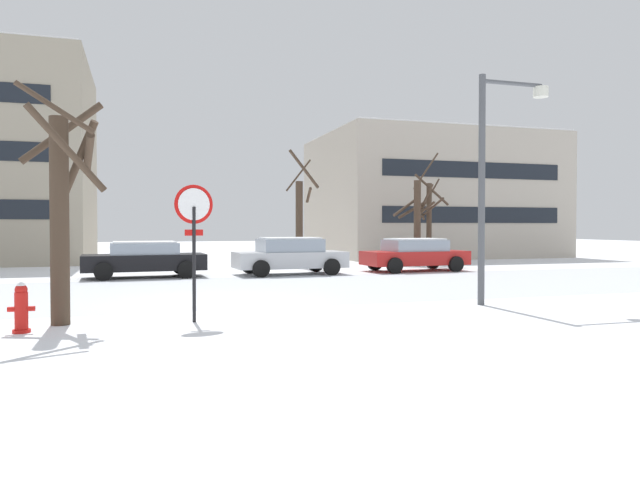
{
  "coord_description": "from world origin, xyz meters",
  "views": [
    {
      "loc": [
        -1.71,
        -14.07,
        1.87
      ],
      "look_at": [
        4.17,
        4.85,
        1.41
      ],
      "focal_mm": 32.89,
      "sensor_mm": 36.0,
      "label": 1
    }
  ],
  "objects_px": {
    "fire_hydrant": "(21,307)",
    "parked_car_black": "(144,259)",
    "street_lamp": "(495,164)",
    "parked_car_red": "(415,254)",
    "stop_sign": "(194,226)",
    "parked_car_silver": "(290,256)"
  },
  "relations": [
    {
      "from": "street_lamp",
      "to": "parked_car_black",
      "type": "relative_size",
      "value": 1.24
    },
    {
      "from": "stop_sign",
      "to": "parked_car_black",
      "type": "relative_size",
      "value": 0.61
    },
    {
      "from": "street_lamp",
      "to": "parked_car_red",
      "type": "height_order",
      "value": "street_lamp"
    },
    {
      "from": "fire_hydrant",
      "to": "parked_car_black",
      "type": "relative_size",
      "value": 0.2
    },
    {
      "from": "stop_sign",
      "to": "parked_car_red",
      "type": "relative_size",
      "value": 0.61
    },
    {
      "from": "stop_sign",
      "to": "parked_car_red",
      "type": "bearing_deg",
      "value": 46.58
    },
    {
      "from": "stop_sign",
      "to": "fire_hydrant",
      "type": "relative_size",
      "value": 3.01
    },
    {
      "from": "street_lamp",
      "to": "parked_car_black",
      "type": "distance_m",
      "value": 13.17
    },
    {
      "from": "street_lamp",
      "to": "parked_car_black",
      "type": "bearing_deg",
      "value": 127.95
    },
    {
      "from": "parked_car_black",
      "to": "parked_car_silver",
      "type": "relative_size",
      "value": 1.01
    },
    {
      "from": "stop_sign",
      "to": "parked_car_silver",
      "type": "relative_size",
      "value": 0.62
    },
    {
      "from": "fire_hydrant",
      "to": "street_lamp",
      "type": "bearing_deg",
      "value": 4.47
    },
    {
      "from": "parked_car_silver",
      "to": "parked_car_red",
      "type": "distance_m",
      "value": 5.42
    },
    {
      "from": "stop_sign",
      "to": "parked_car_black",
      "type": "bearing_deg",
      "value": 94.4
    },
    {
      "from": "street_lamp",
      "to": "parked_car_silver",
      "type": "bearing_deg",
      "value": 104.22
    },
    {
      "from": "parked_car_silver",
      "to": "stop_sign",
      "type": "bearing_deg",
      "value": -113.7
    },
    {
      "from": "street_lamp",
      "to": "parked_car_black",
      "type": "height_order",
      "value": "street_lamp"
    },
    {
      "from": "stop_sign",
      "to": "fire_hydrant",
      "type": "xyz_separation_m",
      "value": [
        -3.01,
        -0.25,
        -1.43
      ]
    },
    {
      "from": "stop_sign",
      "to": "street_lamp",
      "type": "relative_size",
      "value": 0.49
    },
    {
      "from": "stop_sign",
      "to": "fire_hydrant",
      "type": "height_order",
      "value": "stop_sign"
    },
    {
      "from": "parked_car_red",
      "to": "fire_hydrant",
      "type": "bearing_deg",
      "value": -140.25
    },
    {
      "from": "stop_sign",
      "to": "fire_hydrant",
      "type": "bearing_deg",
      "value": -175.3
    }
  ]
}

